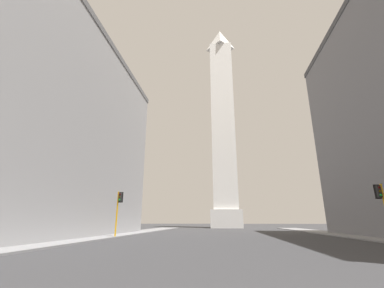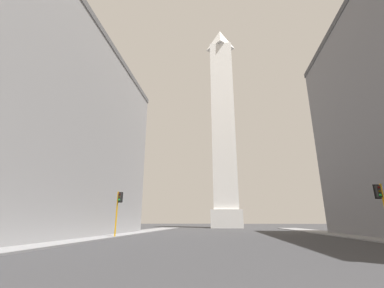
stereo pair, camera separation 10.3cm
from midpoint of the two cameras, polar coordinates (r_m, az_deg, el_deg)
sidewalk_left at (r=32.91m, az=-22.66°, el=-18.83°), size 5.00×96.01×0.15m
building_left at (r=40.05m, az=-36.01°, el=4.03°), size 22.14×46.42×27.92m
obelisk at (r=86.19m, az=6.85°, el=4.95°), size 9.18×9.18×69.87m
traffic_light_mid_right at (r=29.34m, az=36.63°, el=-10.58°), size 0.79×0.52×5.26m
traffic_light_mid_left at (r=34.62m, az=-16.12°, el=-13.26°), size 0.79×0.52×5.59m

